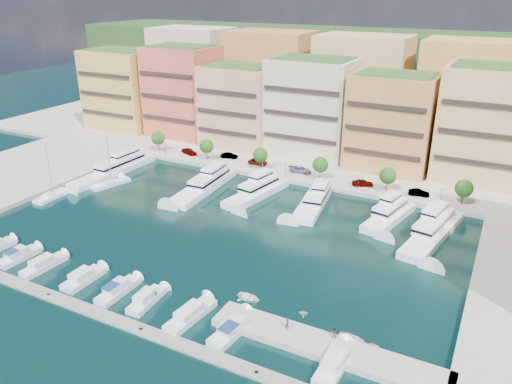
% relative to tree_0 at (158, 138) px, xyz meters
% --- Properties ---
extents(ground, '(400.00, 400.00, 0.00)m').
position_rel_tree_0_xyz_m(ground, '(40.00, -33.50, -4.74)').
color(ground, black).
rests_on(ground, ground).
extents(north_quay, '(220.00, 64.00, 2.00)m').
position_rel_tree_0_xyz_m(north_quay, '(40.00, 28.50, -4.74)').
color(north_quay, '#9E998E').
rests_on(north_quay, ground).
extents(hillside, '(240.00, 40.00, 58.00)m').
position_rel_tree_0_xyz_m(hillside, '(40.00, 76.50, -4.74)').
color(hillside, '#1F3515').
rests_on(hillside, ground).
extents(south_pontoon, '(72.00, 2.20, 0.35)m').
position_rel_tree_0_xyz_m(south_pontoon, '(37.00, -63.50, -4.74)').
color(south_pontoon, gray).
rests_on(south_pontoon, ground).
extents(finger_pier, '(32.00, 5.00, 2.00)m').
position_rel_tree_0_xyz_m(finger_pier, '(70.00, -55.50, -4.74)').
color(finger_pier, '#9E998E').
rests_on(finger_pier, ground).
extents(apartment_0, '(22.00, 16.50, 24.80)m').
position_rel_tree_0_xyz_m(apartment_0, '(-26.00, 16.49, 8.57)').
color(apartment_0, '#E4AB53').
rests_on(apartment_0, north_quay).
extents(apartment_1, '(20.00, 16.50, 26.80)m').
position_rel_tree_0_xyz_m(apartment_1, '(-4.00, 18.49, 9.57)').
color(apartment_1, '#CE6344').
rests_on(apartment_1, north_quay).
extents(apartment_2, '(20.00, 15.50, 22.80)m').
position_rel_tree_0_xyz_m(apartment_2, '(17.00, 16.49, 7.57)').
color(apartment_2, '#EAAA82').
rests_on(apartment_2, north_quay).
extents(apartment_3, '(22.00, 16.50, 25.80)m').
position_rel_tree_0_xyz_m(apartment_3, '(38.00, 18.49, 9.07)').
color(apartment_3, beige).
rests_on(apartment_3, north_quay).
extents(apartment_4, '(20.00, 15.50, 23.80)m').
position_rel_tree_0_xyz_m(apartment_4, '(60.00, 16.49, 8.07)').
color(apartment_4, '#D68350').
rests_on(apartment_4, north_quay).
extents(apartment_5, '(22.00, 16.50, 26.80)m').
position_rel_tree_0_xyz_m(apartment_5, '(82.00, 18.49, 9.57)').
color(apartment_5, tan).
rests_on(apartment_5, north_quay).
extents(backblock_0, '(26.00, 18.00, 30.00)m').
position_rel_tree_0_xyz_m(backblock_0, '(-15.00, 40.50, 11.26)').
color(backblock_0, beige).
rests_on(backblock_0, north_quay).
extents(backblock_1, '(26.00, 18.00, 30.00)m').
position_rel_tree_0_xyz_m(backblock_1, '(15.00, 40.50, 11.26)').
color(backblock_1, '#D68350').
rests_on(backblock_1, north_quay).
extents(backblock_2, '(26.00, 18.00, 30.00)m').
position_rel_tree_0_xyz_m(backblock_2, '(45.00, 40.50, 11.26)').
color(backblock_2, tan).
rests_on(backblock_2, north_quay).
extents(backblock_3, '(26.00, 18.00, 30.00)m').
position_rel_tree_0_xyz_m(backblock_3, '(75.00, 40.50, 11.26)').
color(backblock_3, '#E4AB53').
rests_on(backblock_3, north_quay).
extents(tree_0, '(3.80, 3.80, 5.65)m').
position_rel_tree_0_xyz_m(tree_0, '(0.00, 0.00, 0.00)').
color(tree_0, '#473323').
rests_on(tree_0, north_quay).
extents(tree_1, '(3.80, 3.80, 5.65)m').
position_rel_tree_0_xyz_m(tree_1, '(16.00, 0.00, 0.00)').
color(tree_1, '#473323').
rests_on(tree_1, north_quay).
extents(tree_2, '(3.80, 3.80, 5.65)m').
position_rel_tree_0_xyz_m(tree_2, '(32.00, 0.00, 0.00)').
color(tree_2, '#473323').
rests_on(tree_2, north_quay).
extents(tree_3, '(3.80, 3.80, 5.65)m').
position_rel_tree_0_xyz_m(tree_3, '(48.00, 0.00, 0.00)').
color(tree_3, '#473323').
rests_on(tree_3, north_quay).
extents(tree_4, '(3.80, 3.80, 5.65)m').
position_rel_tree_0_xyz_m(tree_4, '(64.00, 0.00, 0.00)').
color(tree_4, '#473323').
rests_on(tree_4, north_quay).
extents(tree_5, '(3.80, 3.80, 5.65)m').
position_rel_tree_0_xyz_m(tree_5, '(80.00, 0.00, 0.00)').
color(tree_5, '#473323').
rests_on(tree_5, north_quay).
extents(lamppost_0, '(0.30, 0.30, 4.20)m').
position_rel_tree_0_xyz_m(lamppost_0, '(4.00, -2.30, -0.92)').
color(lamppost_0, black).
rests_on(lamppost_0, north_quay).
extents(lamppost_1, '(0.30, 0.30, 4.20)m').
position_rel_tree_0_xyz_m(lamppost_1, '(22.00, -2.30, -0.92)').
color(lamppost_1, black).
rests_on(lamppost_1, north_quay).
extents(lamppost_2, '(0.30, 0.30, 4.20)m').
position_rel_tree_0_xyz_m(lamppost_2, '(40.00, -2.30, -0.92)').
color(lamppost_2, black).
rests_on(lamppost_2, north_quay).
extents(lamppost_3, '(0.30, 0.30, 4.20)m').
position_rel_tree_0_xyz_m(lamppost_3, '(58.00, -2.30, -0.92)').
color(lamppost_3, black).
rests_on(lamppost_3, north_quay).
extents(lamppost_4, '(0.30, 0.30, 4.20)m').
position_rel_tree_0_xyz_m(lamppost_4, '(76.00, -2.30, -0.92)').
color(lamppost_4, black).
rests_on(lamppost_4, north_quay).
extents(yacht_0, '(5.17, 26.87, 7.30)m').
position_rel_tree_0_xyz_m(yacht_0, '(-0.39, -16.75, -3.53)').
color(yacht_0, white).
rests_on(yacht_0, ground).
extents(yacht_2, '(6.38, 24.06, 7.30)m').
position_rel_tree_0_xyz_m(yacht_2, '(25.57, -15.41, -3.53)').
color(yacht_2, white).
rests_on(yacht_2, ground).
extents(yacht_3, '(7.81, 19.86, 7.30)m').
position_rel_tree_0_xyz_m(yacht_3, '(38.25, -13.37, -3.53)').
color(yacht_3, white).
rests_on(yacht_3, ground).
extents(yacht_4, '(7.29, 19.28, 7.30)m').
position_rel_tree_0_xyz_m(yacht_4, '(51.70, -13.16, -3.65)').
color(yacht_4, white).
rests_on(yacht_4, ground).
extents(yacht_5, '(7.60, 17.36, 7.30)m').
position_rel_tree_0_xyz_m(yacht_5, '(67.76, -12.21, -3.53)').
color(yacht_5, white).
rests_on(yacht_5, ground).
extents(yacht_6, '(8.72, 24.08, 7.30)m').
position_rel_tree_0_xyz_m(yacht_6, '(76.92, -15.32, -3.53)').
color(yacht_6, white).
rests_on(yacht_6, ground).
extents(cruiser_1, '(3.01, 7.40, 2.66)m').
position_rel_tree_0_xyz_m(cruiser_1, '(14.48, -58.10, -4.17)').
color(cruiser_1, silver).
rests_on(cruiser_1, ground).
extents(cruiser_2, '(2.92, 8.18, 2.55)m').
position_rel_tree_0_xyz_m(cruiser_2, '(20.76, -58.09, -4.20)').
color(cruiser_2, silver).
rests_on(cruiser_2, ground).
extents(cruiser_3, '(2.87, 7.45, 2.55)m').
position_rel_tree_0_xyz_m(cruiser_3, '(29.75, -58.08, -4.20)').
color(cruiser_3, silver).
rests_on(cruiser_3, ground).
extents(cruiser_4, '(2.56, 7.98, 2.66)m').
position_rel_tree_0_xyz_m(cruiser_4, '(37.00, -58.11, -4.17)').
color(cruiser_4, silver).
rests_on(cruiser_4, ground).
extents(cruiser_5, '(2.90, 7.35, 2.55)m').
position_rel_tree_0_xyz_m(cruiser_5, '(42.57, -58.08, -4.20)').
color(cruiser_5, silver).
rests_on(cruiser_5, ground).
extents(cruiser_6, '(3.57, 9.34, 2.55)m').
position_rel_tree_0_xyz_m(cruiser_6, '(50.51, -58.10, -4.20)').
color(cruiser_6, silver).
rests_on(cruiser_6, ground).
extents(cruiser_7, '(3.71, 8.77, 2.66)m').
position_rel_tree_0_xyz_m(cruiser_7, '(57.51, -58.11, -4.17)').
color(cruiser_7, silver).
rests_on(cruiser_7, ground).
extents(cruiser_9, '(2.99, 8.50, 2.55)m').
position_rel_tree_0_xyz_m(cruiser_9, '(72.04, -58.09, -4.20)').
color(cruiser_9, silver).
rests_on(cruiser_9, ground).
extents(sailboat_1, '(3.09, 8.72, 13.20)m').
position_rel_tree_0_xyz_m(sailboat_1, '(-2.10, -36.01, -4.43)').
color(sailboat_1, white).
rests_on(sailboat_1, ground).
extents(sailboat_2, '(5.19, 9.98, 13.20)m').
position_rel_tree_0_xyz_m(sailboat_2, '(4.26, -24.15, -4.43)').
color(sailboat_2, white).
rests_on(sailboat_2, ground).
extents(tender_1, '(1.79, 1.64, 0.79)m').
position_rel_tree_0_xyz_m(tender_1, '(64.49, -49.86, -4.35)').
color(tender_1, beige).
rests_on(tender_1, ground).
extents(tender_3, '(1.80, 1.59, 0.88)m').
position_rel_tree_0_xyz_m(tender_3, '(75.37, -52.23, -4.30)').
color(tender_3, beige).
rests_on(tender_3, ground).
extents(tender_0, '(3.95, 2.95, 0.78)m').
position_rel_tree_0_xyz_m(tender_0, '(55.73, -50.18, -4.35)').
color(tender_0, white).
rests_on(tender_0, ground).
extents(tender_2, '(4.58, 3.47, 0.89)m').
position_rel_tree_0_xyz_m(tender_2, '(72.73, -52.50, -4.30)').
color(tender_2, white).
rests_on(tender_2, ground).
extents(car_0, '(5.39, 3.39, 1.71)m').
position_rel_tree_0_xyz_m(car_0, '(9.14, 1.63, -2.89)').
color(car_0, gray).
rests_on(car_0, north_quay).
extents(car_1, '(4.81, 2.57, 1.51)m').
position_rel_tree_0_xyz_m(car_1, '(20.66, 3.76, -2.99)').
color(car_1, gray).
rests_on(car_1, north_quay).
extents(car_2, '(5.22, 2.55, 1.43)m').
position_rel_tree_0_xyz_m(car_2, '(29.87, 2.87, -3.03)').
color(car_2, gray).
rests_on(car_2, north_quay).
extents(car_3, '(5.64, 2.45, 1.62)m').
position_rel_tree_0_xyz_m(car_3, '(41.99, 2.25, -2.93)').
color(car_3, gray).
rests_on(car_3, north_quay).
extents(car_4, '(5.20, 3.55, 1.64)m').
position_rel_tree_0_xyz_m(car_4, '(58.24, 0.69, -2.92)').
color(car_4, gray).
rests_on(car_4, north_quay).
extents(car_5, '(4.67, 2.15, 1.48)m').
position_rel_tree_0_xyz_m(car_5, '(70.99, 0.71, -3.00)').
color(car_5, gray).
rests_on(car_5, north_quay).
extents(person_0, '(0.55, 0.74, 1.86)m').
position_rel_tree_0_xyz_m(person_0, '(64.27, -55.03, -2.81)').
color(person_0, '#242448').
rests_on(person_0, finger_pier).
extents(person_1, '(0.98, 0.85, 1.74)m').
position_rel_tree_0_xyz_m(person_1, '(70.40, -53.77, -2.87)').
color(person_1, '#453629').
rests_on(person_1, finger_pier).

